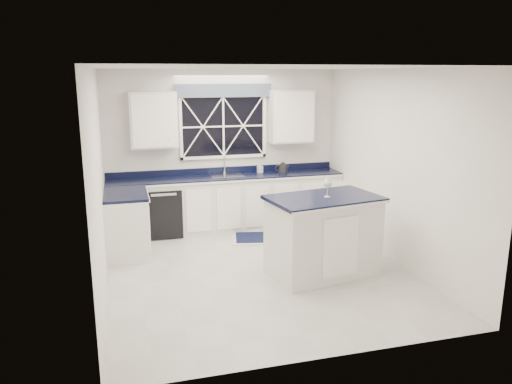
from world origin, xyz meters
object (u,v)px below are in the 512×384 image
object	(u,v)px
dishwasher	(163,211)
wine_glass	(328,184)
kettle	(283,167)
soap_bottle	(260,168)
faucet	(225,165)
island	(323,236)

from	to	relation	value
dishwasher	wine_glass	bearing A→B (deg)	-50.06
kettle	soap_bottle	distance (m)	0.40
faucet	island	size ratio (longest dim) A/B	0.19
wine_glass	kettle	bearing A→B (deg)	85.67
island	wine_glass	size ratio (longest dim) A/B	6.27
dishwasher	kettle	size ratio (longest dim) A/B	3.12
island	kettle	bearing A→B (deg)	75.26
soap_bottle	island	bearing A→B (deg)	-85.52
wine_glass	soap_bottle	world-z (taller)	wine_glass
island	soap_bottle	world-z (taller)	soap_bottle
island	soap_bottle	bearing A→B (deg)	84.88
wine_glass	faucet	bearing A→B (deg)	108.39
faucet	wine_glass	distance (m)	2.64
island	dishwasher	bearing A→B (deg)	120.19
dishwasher	kettle	world-z (taller)	kettle
dishwasher	island	distance (m)	2.97
soap_bottle	faucet	bearing A→B (deg)	172.75
island	wine_glass	xyz separation A→B (m)	(0.03, -0.03, 0.70)
kettle	wine_glass	size ratio (longest dim) A/B	1.06
island	kettle	world-z (taller)	kettle
kettle	soap_bottle	size ratio (longest dim) A/B	1.47
wine_glass	dishwasher	bearing A→B (deg)	129.94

